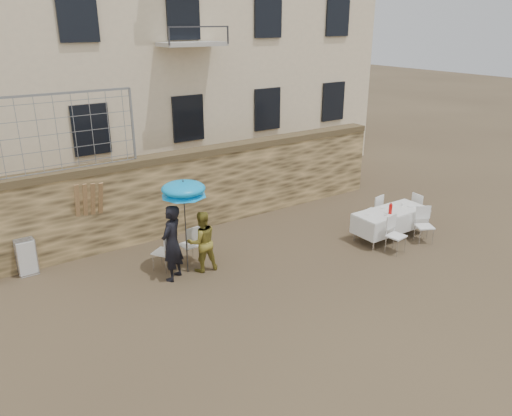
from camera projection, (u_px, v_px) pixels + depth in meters
ground at (300, 306)px, 10.30m from camera, size 80.00×80.00×0.00m
stone_wall at (187, 191)px, 13.78m from camera, size 13.00×0.50×2.20m
chain_link_fence at (66, 133)px, 11.50m from camera, size 3.20×0.06×1.80m
man_suit at (172, 243)px, 11.10m from camera, size 0.77×0.72×1.78m
woman_dress at (202, 241)px, 11.55m from camera, size 0.78×0.65×1.47m
umbrella at (184, 191)px, 11.00m from camera, size 1.02×1.02×2.11m
couple_chair_left at (163, 251)px, 11.67m from camera, size 0.67×0.67×0.96m
couple_chair_right at (190, 244)px, 12.04m from camera, size 0.53×0.53×0.96m
banquet_table at (391, 212)px, 13.33m from camera, size 2.10×0.85×0.78m
soda_bottle at (390, 209)px, 13.04m from camera, size 0.09×0.09×0.26m
table_chair_front_left at (396, 235)px, 12.52m from camera, size 0.55×0.55×0.96m
table_chair_front_right at (425, 226)px, 13.10m from camera, size 0.65×0.65×0.96m
table_chair_back at (373, 210)px, 14.14m from camera, size 0.55×0.55×0.96m
table_chair_side at (421, 209)px, 14.23m from camera, size 0.53×0.53×0.96m
chair_stack_right at (25, 255)px, 11.52m from camera, size 0.46×0.40×0.92m
wood_planks at (91, 218)px, 12.22m from camera, size 0.70×0.20×2.00m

